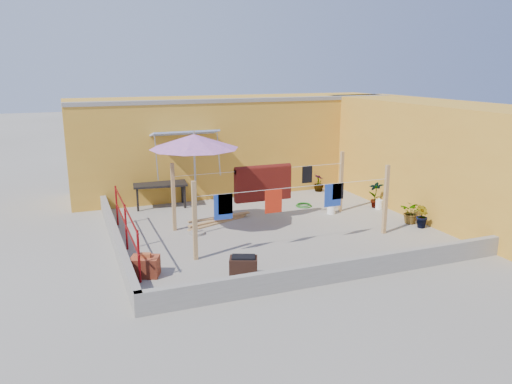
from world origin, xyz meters
TOP-DOWN VIEW (x-y plane):
  - ground at (0.00, 0.00)m, footprint 80.00×80.00m
  - wall_back at (0.50, 4.69)m, footprint 11.00×3.27m
  - wall_right at (5.20, 0.00)m, footprint 2.40×9.00m
  - parapet_front at (0.00, -3.58)m, footprint 8.30×0.16m
  - parapet_left at (-4.08, 0.00)m, footprint 0.16×7.30m
  - red_railing at (-3.85, -0.20)m, footprint 0.05×4.20m
  - clothesline_rig at (-0.01, 0.54)m, footprint 5.09×2.35m
  - patio_umbrella at (-2.04, 0.27)m, footprint 2.56×2.56m
  - outdoor_table at (-2.40, 3.20)m, footprint 1.68×0.98m
  - brick_stack at (-3.70, -1.91)m, footprint 0.68×0.59m
  - lumber_pile at (-1.23, 1.05)m, footprint 1.99×0.87m
  - brazier at (-1.87, -2.80)m, footprint 0.66×0.55m
  - white_basin at (0.95, -3.20)m, footprint 0.44×0.44m
  - water_jug_a at (2.11, 0.66)m, footprint 0.24×0.24m
  - water_jug_b at (3.70, 0.55)m, footprint 0.21×0.21m
  - green_hose at (1.72, 1.66)m, footprint 0.50×0.50m
  - plant_back_a at (0.81, 3.20)m, footprint 0.82×0.78m
  - plant_back_b at (3.06, 3.20)m, footprint 0.43×0.43m
  - plant_right_a at (3.70, 0.75)m, footprint 0.51×0.42m
  - plant_right_b at (3.70, -1.42)m, footprint 0.38×0.43m
  - plant_right_c at (3.69, -0.98)m, footprint 0.70×0.73m

SIDE VIEW (x-z plane):
  - ground at x=0.00m, z-range 0.00..0.00m
  - green_hose at x=1.72m, z-range 0.00..0.07m
  - white_basin at x=0.95m, z-range 0.00..0.08m
  - lumber_pile at x=-1.23m, z-range 0.00..0.12m
  - water_jug_b at x=3.70m, z-range -0.02..0.31m
  - water_jug_a at x=2.11m, z-range -0.02..0.36m
  - brick_stack at x=-3.70m, z-range -0.03..0.46m
  - parapet_front at x=0.00m, z-range 0.00..0.44m
  - parapet_left at x=-4.08m, z-range 0.00..0.44m
  - brazier at x=-1.87m, z-range -0.01..0.49m
  - plant_back_b at x=3.06m, z-range 0.00..0.60m
  - plant_right_c at x=3.69m, z-range 0.00..0.64m
  - plant_right_b at x=3.70m, z-range 0.00..0.67m
  - plant_back_a at x=0.81m, z-range 0.00..0.71m
  - plant_right_a at x=3.70m, z-range 0.00..0.84m
  - outdoor_table at x=-2.40m, z-range 0.30..1.05m
  - red_railing at x=-3.85m, z-range 0.17..1.27m
  - clothesline_rig at x=-0.01m, z-range 0.13..1.93m
  - wall_right at x=5.20m, z-range 0.00..3.20m
  - wall_back at x=0.50m, z-range 0.00..3.21m
  - patio_umbrella at x=-2.04m, z-range 1.06..3.73m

